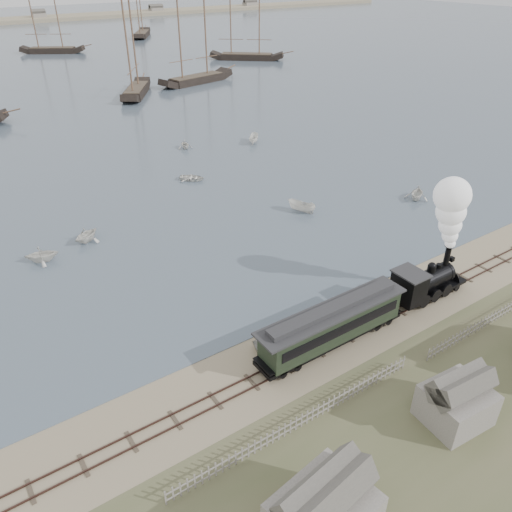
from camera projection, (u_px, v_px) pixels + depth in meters
ground at (311, 332)px, 40.07m from camera, size 600.00×600.00×0.00m
rail_track at (327, 345)px, 38.62m from camera, size 120.00×1.80×0.16m
picket_fence_west at (302, 426)px, 31.97m from camera, size 19.00×0.10×1.20m
picket_fence_east at (487, 325)px, 40.76m from camera, size 15.00×0.10×1.20m
shed_mid at (452, 419)px, 32.51m from camera, size 4.00×3.50×3.60m
locomotive at (444, 247)px, 42.23m from camera, size 8.39×3.13×10.45m
passenger_coach at (332, 323)px, 37.76m from camera, size 13.14×2.53×3.19m
beached_dinghy at (280, 342)px, 38.34m from camera, size 4.02×4.81×0.85m
rowboat_1 at (86, 234)px, 52.30m from camera, size 3.93×4.09×1.66m
rowboat_2 at (301, 207)px, 58.45m from camera, size 3.66×2.77×1.33m
rowboat_3 at (192, 178)px, 67.00m from camera, size 4.12×4.14×0.71m
rowboat_4 at (417, 193)px, 61.46m from camera, size 4.15×4.30×1.74m
rowboat_5 at (254, 139)px, 80.32m from camera, size 3.45×3.30×1.34m
rowboat_7 at (185, 144)px, 78.00m from camera, size 2.97×2.67×1.38m
rowboat_8 at (41, 254)px, 48.81m from camera, size 3.50×3.79×1.66m
schooner_3 at (131, 46)px, 103.58m from camera, size 13.03×17.24×20.00m
schooner_4 at (194, 38)px, 114.08m from camera, size 20.46×8.66×20.00m
schooner_5 at (246, 22)px, 141.35m from camera, size 19.52×17.56×20.00m
schooner_8 at (46, 18)px, 151.34m from camera, size 18.87×13.67×20.00m
schooner_9 at (139, 7)px, 183.85m from camera, size 14.79×20.57×20.00m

